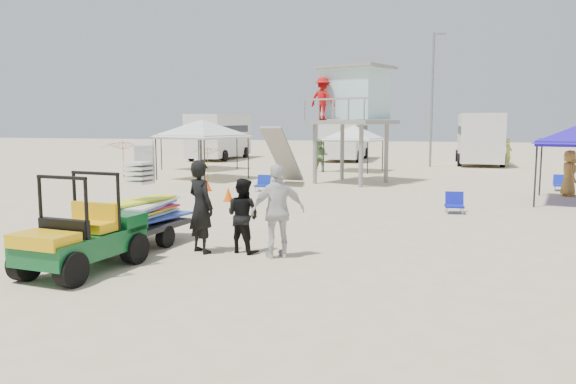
% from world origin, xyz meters
% --- Properties ---
extents(ground, '(140.00, 140.00, 0.00)m').
position_xyz_m(ground, '(0.00, 0.00, 0.00)').
color(ground, beige).
rests_on(ground, ground).
extents(utility_cart, '(1.45, 2.49, 1.80)m').
position_xyz_m(utility_cart, '(-2.80, 0.50, 0.84)').
color(utility_cart, '#0B4B20').
rests_on(utility_cart, ground).
extents(surf_trailer, '(1.47, 2.41, 2.07)m').
position_xyz_m(surf_trailer, '(-2.80, 2.83, 0.84)').
color(surf_trailer, black).
rests_on(surf_trailer, ground).
extents(man_left, '(0.85, 0.77, 1.96)m').
position_xyz_m(man_left, '(-1.28, 2.53, 0.98)').
color(man_left, black).
rests_on(man_left, ground).
extents(man_mid, '(0.92, 0.81, 1.59)m').
position_xyz_m(man_mid, '(-0.43, 2.78, 0.79)').
color(man_mid, black).
rests_on(man_mid, ground).
extents(man_right, '(1.20, 0.99, 1.92)m').
position_xyz_m(man_right, '(0.42, 2.53, 0.96)').
color(man_right, silver).
rests_on(man_right, ground).
extents(lifeguard_tower, '(4.12, 4.12, 5.08)m').
position_xyz_m(lifeguard_tower, '(-0.39, 16.88, 3.79)').
color(lifeguard_tower, gray).
rests_on(lifeguard_tower, ground).
extents(canopy_white_a, '(4.15, 4.15, 3.25)m').
position_xyz_m(canopy_white_a, '(-7.40, 16.55, 2.70)').
color(canopy_white_a, black).
rests_on(canopy_white_a, ground).
extents(canopy_white_b, '(4.19, 4.19, 3.22)m').
position_xyz_m(canopy_white_b, '(-9.85, 21.64, 2.67)').
color(canopy_white_b, black).
rests_on(canopy_white_b, ground).
extents(canopy_white_c, '(3.20, 3.20, 2.96)m').
position_xyz_m(canopy_white_c, '(-1.06, 22.70, 2.42)').
color(canopy_white_c, black).
rests_on(canopy_white_c, ground).
extents(umbrella_a, '(2.48, 2.51, 1.88)m').
position_xyz_m(umbrella_a, '(-10.95, 15.31, 0.94)').
color(umbrella_a, red).
rests_on(umbrella_a, ground).
extents(umbrella_b, '(2.01, 2.03, 1.57)m').
position_xyz_m(umbrella_b, '(-7.15, 16.52, 0.78)').
color(umbrella_b, orange).
rests_on(umbrella_b, ground).
extents(cone_near, '(0.34, 0.34, 0.50)m').
position_xyz_m(cone_near, '(-3.51, 9.85, 0.25)').
color(cone_near, '#EE5107').
rests_on(cone_near, ground).
extents(cone_far, '(0.34, 0.34, 0.50)m').
position_xyz_m(cone_far, '(-5.39, 12.37, 0.25)').
color(cone_far, '#FF4608').
rests_on(cone_far, ground).
extents(beach_chair_a, '(0.56, 0.60, 0.64)m').
position_xyz_m(beach_chair_a, '(-3.23, 12.96, 0.31)').
color(beach_chair_a, '#0E249D').
rests_on(beach_chair_a, ground).
extents(beach_chair_b, '(0.59, 0.63, 0.64)m').
position_xyz_m(beach_chair_b, '(4.04, 9.34, 0.31)').
color(beach_chair_b, '#1018AF').
rests_on(beach_chair_b, ground).
extents(beach_chair_c, '(0.64, 0.70, 0.64)m').
position_xyz_m(beach_chair_c, '(8.30, 16.17, 0.31)').
color(beach_chair_c, '#1024B7').
rests_on(beach_chair_c, ground).
extents(rv_far_left, '(2.64, 6.80, 3.25)m').
position_xyz_m(rv_far_left, '(-12.00, 29.99, 1.80)').
color(rv_far_left, silver).
rests_on(rv_far_left, ground).
extents(rv_mid_left, '(2.65, 6.50, 3.25)m').
position_xyz_m(rv_mid_left, '(-3.00, 31.49, 1.80)').
color(rv_mid_left, silver).
rests_on(rv_mid_left, ground).
extents(rv_mid_right, '(2.64, 7.00, 3.25)m').
position_xyz_m(rv_mid_right, '(6.00, 29.99, 1.80)').
color(rv_mid_right, silver).
rests_on(rv_mid_right, ground).
extents(light_pole_left, '(0.14, 0.14, 8.00)m').
position_xyz_m(light_pole_left, '(3.00, 27.00, 4.00)').
color(light_pole_left, slate).
rests_on(light_pole_left, ground).
extents(distant_beachgoers, '(13.53, 15.01, 1.79)m').
position_xyz_m(distant_beachgoers, '(0.51, 20.38, 0.85)').
color(distant_beachgoers, '#A5762F').
rests_on(distant_beachgoers, ground).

